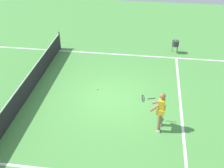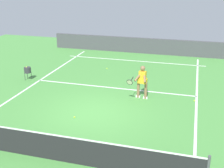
{
  "view_description": "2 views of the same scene",
  "coord_description": "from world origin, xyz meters",
  "px_view_note": "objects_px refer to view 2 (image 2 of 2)",
  "views": [
    {
      "loc": [
        -10.13,
        -1.52,
        7.24
      ],
      "look_at": [
        -0.48,
        -0.17,
        1.02
      ],
      "focal_mm": 47.38,
      "sensor_mm": 36.0,
      "label": 1
    },
    {
      "loc": [
        -3.73,
        10.24,
        5.32
      ],
      "look_at": [
        -0.65,
        -0.56,
        1.13
      ],
      "focal_mm": 46.67,
      "sensor_mm": 36.0,
      "label": 2
    }
  ],
  "objects_px": {
    "tennis_ball_mid": "(107,68)",
    "tennis_ball_far": "(75,117)",
    "tennis_ball_near": "(194,101)",
    "ball_hopper": "(28,70)",
    "tennis_player": "(142,81)"
  },
  "relations": [
    {
      "from": "ball_hopper",
      "to": "tennis_ball_near",
      "type": "bearing_deg",
      "value": 176.44
    },
    {
      "from": "tennis_player",
      "to": "ball_hopper",
      "type": "distance_m",
      "value": 6.45
    },
    {
      "from": "tennis_ball_mid",
      "to": "tennis_ball_far",
      "type": "relative_size",
      "value": 1.0
    },
    {
      "from": "tennis_ball_mid",
      "to": "ball_hopper",
      "type": "bearing_deg",
      "value": 40.32
    },
    {
      "from": "tennis_ball_near",
      "to": "ball_hopper",
      "type": "xyz_separation_m",
      "value": [
        8.76,
        -0.54,
        0.51
      ]
    },
    {
      "from": "tennis_ball_mid",
      "to": "tennis_ball_far",
      "type": "xyz_separation_m",
      "value": [
        -0.64,
        6.57,
        0.0
      ]
    },
    {
      "from": "tennis_player",
      "to": "tennis_ball_far",
      "type": "distance_m",
      "value": 3.58
    },
    {
      "from": "tennis_player",
      "to": "ball_hopper",
      "type": "xyz_separation_m",
      "value": [
        6.39,
        -0.83,
        -0.3
      ]
    },
    {
      "from": "tennis_player",
      "to": "tennis_ball_near",
      "type": "height_order",
      "value": "tennis_player"
    },
    {
      "from": "tennis_ball_near",
      "to": "tennis_player",
      "type": "bearing_deg",
      "value": 6.79
    },
    {
      "from": "tennis_ball_near",
      "to": "tennis_ball_mid",
      "type": "height_order",
      "value": "same"
    },
    {
      "from": "tennis_ball_mid",
      "to": "ball_hopper",
      "type": "distance_m",
      "value": 4.7
    },
    {
      "from": "tennis_ball_mid",
      "to": "ball_hopper",
      "type": "relative_size",
      "value": 0.09
    },
    {
      "from": "tennis_player",
      "to": "tennis_ball_near",
      "type": "distance_m",
      "value": 2.52
    },
    {
      "from": "tennis_ball_mid",
      "to": "tennis_ball_near",
      "type": "bearing_deg",
      "value": 145.55
    }
  ]
}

